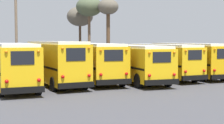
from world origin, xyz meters
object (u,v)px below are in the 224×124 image
object	(u,v)px
school_bus_4	(161,60)
school_bus_3	(133,62)
utility_pole	(16,27)
school_bus_1	(55,61)
bare_tree_2	(89,8)
school_bus_5	(187,58)
school_bus_2	(92,61)
school_bus_0	(13,64)
bare_tree_1	(108,10)
bare_tree_0	(80,17)

from	to	relation	value
school_bus_4	school_bus_3	bearing A→B (deg)	-162.76
school_bus_4	utility_pole	xyz separation A→B (m)	(-10.96, 10.97, 3.14)
school_bus_1	bare_tree_2	size ratio (longest dim) A/B	1.15
school_bus_1	school_bus_5	bearing A→B (deg)	4.78
bare_tree_2	school_bus_4	bearing A→B (deg)	-80.67
school_bus_3	utility_pole	bearing A→B (deg)	123.10
school_bus_2	school_bus_0	bearing A→B (deg)	-166.07
school_bus_3	bare_tree_1	world-z (taller)	bare_tree_1
utility_pole	bare_tree_1	distance (m)	10.63
utility_pole	school_bus_0	bearing A→B (deg)	-97.91
bare_tree_1	bare_tree_2	size ratio (longest dim) A/B	0.95
school_bus_4	bare_tree_1	world-z (taller)	bare_tree_1
school_bus_0	bare_tree_1	distance (m)	18.17
school_bus_3	school_bus_4	distance (m)	3.32
school_bus_2	bare_tree_1	distance (m)	13.40
bare_tree_0	bare_tree_1	xyz separation A→B (m)	(1.89, -4.97, 0.50)
bare_tree_1	school_bus_5	bearing A→B (deg)	-70.50
school_bus_1	school_bus_3	distance (m)	6.37
utility_pole	bare_tree_0	xyz separation A→B (m)	(8.53, 5.12, 1.55)
school_bus_0	school_bus_1	size ratio (longest dim) A/B	0.99
school_bus_1	school_bus_5	size ratio (longest dim) A/B	0.92
utility_pole	bare_tree_0	world-z (taller)	utility_pole
school_bus_5	utility_pole	world-z (taller)	utility_pole
school_bus_0	bare_tree_0	distance (m)	20.78
school_bus_2	bare_tree_2	distance (m)	14.76
school_bus_2	bare_tree_2	size ratio (longest dim) A/B	1.18
school_bus_3	bare_tree_1	bearing A→B (deg)	77.73
school_bus_0	bare_tree_1	world-z (taller)	bare_tree_1
school_bus_4	bare_tree_2	size ratio (longest dim) A/B	1.12
school_bus_1	bare_tree_2	xyz separation A→B (m)	(7.34, 13.62, 5.49)
school_bus_4	bare_tree_0	bearing A→B (deg)	98.60
school_bus_1	school_bus_4	bearing A→B (deg)	2.47
bare_tree_1	school_bus_0	bearing A→B (deg)	-134.15
school_bus_2	school_bus_5	bearing A→B (deg)	2.79
school_bus_3	bare_tree_2	size ratio (longest dim) A/B	1.22
utility_pole	bare_tree_2	bearing A→B (deg)	14.28
bare_tree_0	bare_tree_2	size ratio (longest dim) A/B	0.89
school_bus_0	school_bus_4	xyz separation A→B (m)	(12.68, 1.39, -0.06)
bare_tree_2	utility_pole	bearing A→B (deg)	-165.72
school_bus_4	bare_tree_0	size ratio (longest dim) A/B	1.25
school_bus_0	school_bus_1	bearing A→B (deg)	17.11
school_bus_2	school_bus_3	xyz separation A→B (m)	(3.17, -1.17, -0.08)
school_bus_3	bare_tree_2	distance (m)	15.30
bare_tree_1	utility_pole	bearing A→B (deg)	-179.16
school_bus_0	school_bus_2	distance (m)	6.53
school_bus_5	utility_pole	bearing A→B (deg)	143.87
school_bus_0	utility_pole	distance (m)	12.85
school_bus_4	school_bus_1	bearing A→B (deg)	-177.53
bare_tree_0	bare_tree_1	world-z (taller)	bare_tree_1
school_bus_3	bare_tree_0	xyz separation A→B (m)	(0.74, 17.08, 4.71)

